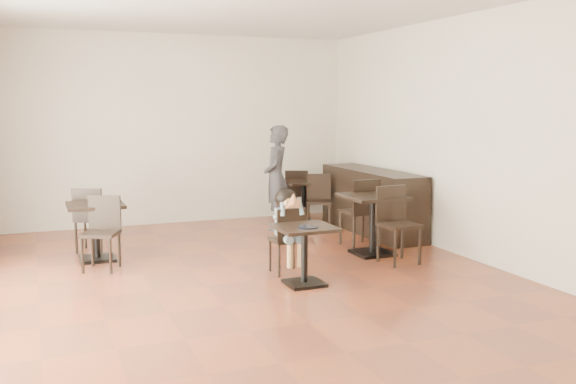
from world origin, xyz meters
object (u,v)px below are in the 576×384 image
cafe_table_mid (373,225)px  chair_mid_a (359,212)px  cafe_table_back (304,202)px  chair_left_b (100,234)px  child (286,231)px  adult_patron (276,178)px  chair_back_a (297,195)px  child_chair (286,240)px  cafe_table_left (96,232)px  chair_back_b (319,202)px  child_table (304,256)px  chair_left_a (92,219)px  chair_mid_b (399,226)px

cafe_table_mid → chair_mid_a: size_ratio=0.83×
cafe_table_back → chair_left_b: size_ratio=0.82×
child → adult_patron: 2.79m
adult_patron → chair_back_a: size_ratio=1.90×
child_chair → cafe_table_back: child_chair is taller
cafe_table_left → chair_left_b: chair_left_b is taller
cafe_table_back → chair_mid_a: 1.92m
cafe_table_mid → cafe_table_back: (0.04, 2.47, -0.04)m
adult_patron → chair_back_a: (0.65, 0.69, -0.40)m
child_chair → chair_back_b: size_ratio=0.92×
child_table → chair_left_a: chair_left_a is taller
chair_left_a → chair_back_a: 3.80m
adult_patron → chair_mid_b: 2.82m
chair_back_a → child: bearing=89.7°
adult_patron → cafe_table_back: (0.61, 0.30, -0.48)m
child_table → child: size_ratio=0.66×
chair_left_a → child_table: bearing=152.9°
child → adult_patron: (0.87, 2.63, 0.33)m
chair_back_a → chair_mid_b: bearing=114.3°
child_chair → cafe_table_left: child_chair is taller
chair_left_b → chair_back_a: bearing=57.8°
chair_left_a → chair_back_a: (3.59, 1.24, -0.01)m
cafe_table_mid → child: bearing=-162.2°
child_chair → adult_patron: size_ratio=0.48×
child_table → chair_back_b: bearing=62.6°
cafe_table_left → chair_mid_a: bearing=-8.2°
cafe_table_left → chair_left_b: (0.00, -0.55, 0.08)m
child_table → child: (0.00, 0.55, 0.17)m
chair_back_b → adult_patron: bearing=-176.8°
chair_mid_b → chair_back_a: bearing=86.4°
chair_back_a → chair_back_b: size_ratio=1.00×
cafe_table_left → adult_patron: bearing=20.5°
cafe_table_mid → chair_left_a: (-3.51, 1.62, 0.04)m
child_chair → chair_back_b: bearing=-122.5°
chair_mid_b → chair_back_b: size_ratio=1.11×
child_chair → cafe_table_mid: cafe_table_mid is taller
child_chair → chair_mid_a: size_ratio=0.83×
chair_mid_a → chair_left_a: bearing=-20.2°
cafe_table_left → chair_left_a: 0.56m
cafe_table_mid → cafe_table_back: bearing=89.1°
child_chair → chair_left_a: 2.94m
chair_mid_a → chair_left_a: size_ratio=1.09×
chair_mid_a → chair_left_a: 3.74m
child_chair → cafe_table_mid: bearing=-162.2°
chair_mid_a → chair_left_a: (-3.59, 1.07, -0.04)m
child_table → cafe_table_back: 3.78m
chair_mid_a → chair_mid_b: same height
child_chair → child: bearing=-0.0°
child_table → cafe_table_left: size_ratio=0.90×
cafe_table_mid → chair_back_b: size_ratio=0.92×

